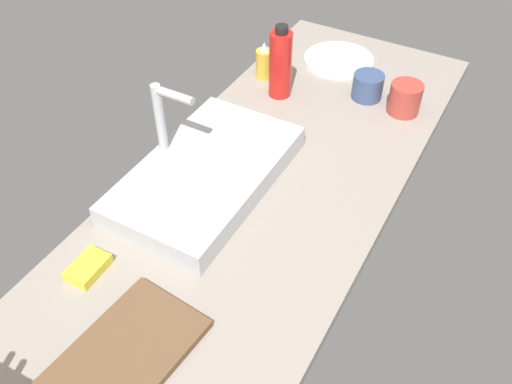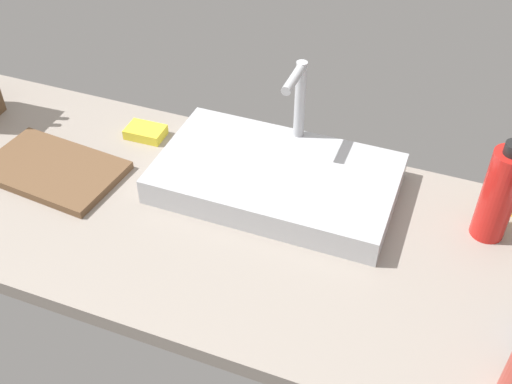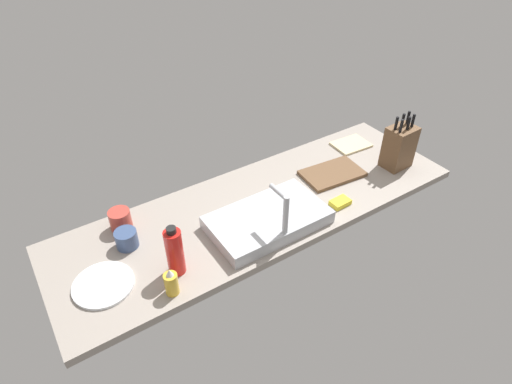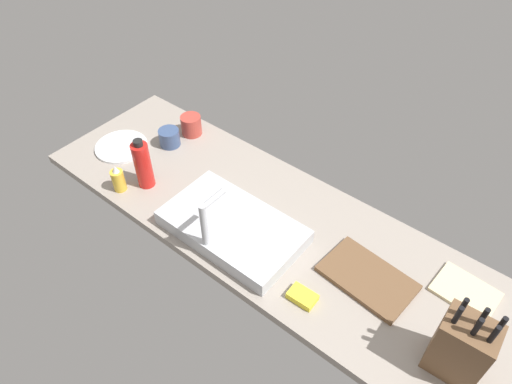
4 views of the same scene
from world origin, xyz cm
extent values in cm
cube|color=gray|center=(0.00, 0.00, 1.75)|extent=(189.60, 60.89, 3.50)
cube|color=#B7BABF|center=(4.94, 12.64, 6.46)|extent=(50.23, 29.18, 5.91)
cylinder|color=#B7BABF|center=(5.55, 25.44, 15.52)|extent=(2.40, 2.40, 24.04)
cylinder|color=#B7BABF|center=(5.55, 20.31, 26.54)|extent=(2.00, 10.27, 2.00)
cylinder|color=#B7BABF|center=(9.05, 25.44, 5.50)|extent=(1.60, 1.60, 4.00)
cube|color=brown|center=(-75.54, 11.23, 14.39)|extent=(14.50, 11.52, 21.77)
cylinder|color=black|center=(-80.22, 9.13, 28.60)|extent=(1.46, 1.46, 6.66)
cylinder|color=black|center=(-79.77, 12.55, 28.60)|extent=(1.46, 1.46, 6.66)
cylinder|color=black|center=(-76.03, 9.49, 28.60)|extent=(1.46, 1.46, 6.66)
cylinder|color=black|center=(-75.89, 13.12, 28.60)|extent=(1.46, 1.46, 6.66)
cylinder|color=black|center=(-71.02, 9.95, 28.60)|extent=(1.46, 1.46, 6.66)
cylinder|color=black|center=(-70.92, 13.03, 28.60)|extent=(1.46, 1.46, 6.66)
cube|color=brown|center=(-42.89, -0.16, 4.40)|extent=(31.51, 21.21, 1.80)
cylinder|color=gold|center=(54.50, 23.67, 8.06)|extent=(5.09, 5.09, 9.12)
cone|color=silver|center=(54.50, 23.67, 14.02)|extent=(2.80, 2.80, 2.80)
cylinder|color=red|center=(48.54, 15.10, 13.41)|extent=(6.63, 6.63, 19.82)
cylinder|color=black|center=(48.54, 15.10, 24.42)|extent=(3.64, 3.64, 2.20)
cylinder|color=white|center=(74.64, 6.87, 4.10)|extent=(22.58, 22.58, 1.20)
cube|color=beige|center=(-70.12, -15.36, 4.10)|extent=(20.15, 15.62, 1.20)
cylinder|color=#384C75|center=(59.71, -8.24, 7.28)|extent=(9.01, 9.01, 7.56)
cylinder|color=#B23D33|center=(57.96, -20.01, 7.98)|extent=(9.11, 9.11, 8.97)
cube|color=yellow|center=(-30.40, 19.55, 4.70)|extent=(9.18, 6.28, 2.40)
camera|label=1|loc=(-75.15, -46.11, 95.63)|focal=38.08mm
camera|label=2|loc=(37.16, -82.98, 90.91)|focal=43.50mm
camera|label=3|loc=(84.81, 124.63, 128.16)|focal=30.13mm
camera|label=4|loc=(-68.90, 90.55, 130.51)|focal=32.03mm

